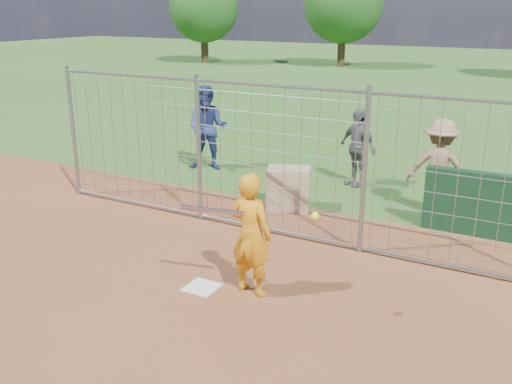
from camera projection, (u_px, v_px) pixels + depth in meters
The scene contains 10 objects.
ground at pixel (210, 282), 7.99m from camera, with size 100.00×100.00×0.00m, color #2D591E.
home_plate at pixel (202, 287), 7.82m from camera, with size 0.43×0.43×0.02m, color silver.
dugout_wall at pixel (505, 209), 9.27m from camera, with size 2.60×0.20×1.10m, color #11381E.
batter at pixel (251, 234), 7.46m from camera, with size 0.61×0.40×1.68m, color orange.
bystander_a at pixel (208, 128), 13.23m from camera, with size 0.96×0.74×1.97m, color navy.
bystander_b at pixel (357, 147), 12.08m from camera, with size 0.98×0.41×1.67m, color #5C5C61.
bystander_c at pixel (439, 167), 10.39m from camera, with size 1.14×0.66×1.77m, color #957351.
equipment_bin at pixel (288, 189), 10.77m from camera, with size 0.80×0.55×0.80m, color tan.
equipment_in_play at pixel (235, 212), 7.07m from camera, with size 1.88×0.26×0.25m.
backstop_fence at pixel (275, 163), 9.27m from camera, with size 9.08×0.08×2.60m.
Camera 1 is at (4.03, -6.01, 3.69)m, focal length 40.00 mm.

